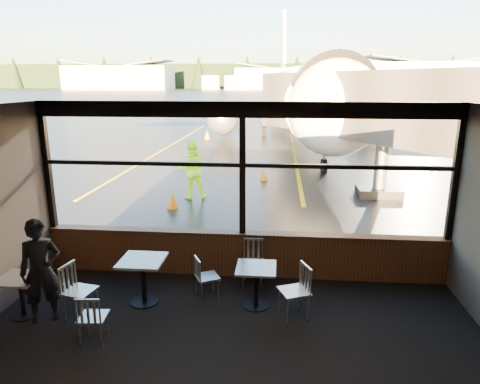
# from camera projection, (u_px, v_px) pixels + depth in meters

# --- Properties ---
(ground_plane) EXTENTS (520.00, 520.00, 0.00)m
(ground_plane) POSITION_uv_depth(u_px,v_px,m) (279.00, 94.00, 124.39)
(ground_plane) COLOR black
(ground_plane) RESTS_ON ground
(carpet_floor) EXTENTS (8.00, 6.00, 0.01)m
(carpet_floor) POSITION_uv_depth(u_px,v_px,m) (223.00, 369.00, 5.90)
(carpet_floor) COLOR black
(carpet_floor) RESTS_ON ground
(ceiling) EXTENTS (8.00, 6.00, 0.04)m
(ceiling) POSITION_uv_depth(u_px,v_px,m) (221.00, 113.00, 5.02)
(ceiling) COLOR #38332D
(ceiling) RESTS_ON ground
(window_sill) EXTENTS (8.00, 0.28, 0.90)m
(window_sill) POSITION_uv_depth(u_px,v_px,m) (243.00, 254.00, 8.68)
(window_sill) COLOR #58301A
(window_sill) RESTS_ON ground
(window_header) EXTENTS (8.00, 0.18, 0.30)m
(window_header) POSITION_uv_depth(u_px,v_px,m) (243.00, 110.00, 7.95)
(window_header) COLOR black
(window_header) RESTS_ON ground
(mullion_left) EXTENTS (0.12, 0.12, 2.60)m
(mullion_left) POSITION_uv_depth(u_px,v_px,m) (47.00, 166.00, 8.59)
(mullion_left) COLOR black
(mullion_left) RESTS_ON ground
(mullion_centre) EXTENTS (0.12, 0.12, 2.60)m
(mullion_centre) POSITION_uv_depth(u_px,v_px,m) (243.00, 170.00, 8.24)
(mullion_centre) COLOR black
(mullion_centre) RESTS_ON ground
(mullion_right) EXTENTS (0.12, 0.12, 2.60)m
(mullion_right) POSITION_uv_depth(u_px,v_px,m) (456.00, 174.00, 7.88)
(mullion_right) COLOR black
(mullion_right) RESTS_ON ground
(window_transom) EXTENTS (8.00, 0.10, 0.08)m
(window_transom) POSITION_uv_depth(u_px,v_px,m) (243.00, 165.00, 8.21)
(window_transom) COLOR black
(window_transom) RESTS_ON ground
(airliner) EXTENTS (31.04, 36.38, 10.53)m
(airliner) POSITION_uv_depth(u_px,v_px,m) (299.00, 59.00, 28.36)
(airliner) COLOR white
(airliner) RESTS_ON ground_plane
(jet_bridge) EXTENTS (8.72, 10.66, 4.65)m
(jet_bridge) POSITION_uv_depth(u_px,v_px,m) (374.00, 132.00, 13.18)
(jet_bridge) COLOR #2D2D2F
(jet_bridge) RESTS_ON ground_plane
(cafe_table_near) EXTENTS (0.69, 0.69, 0.75)m
(cafe_table_near) POSITION_uv_depth(u_px,v_px,m) (256.00, 287.00, 7.47)
(cafe_table_near) COLOR #ADA69F
(cafe_table_near) RESTS_ON carpet_floor
(cafe_table_mid) EXTENTS (0.76, 0.76, 0.84)m
(cafe_table_mid) POSITION_uv_depth(u_px,v_px,m) (144.00, 281.00, 7.59)
(cafe_table_mid) COLOR gray
(cafe_table_mid) RESTS_ON carpet_floor
(cafe_table_left) EXTENTS (0.65, 0.65, 0.71)m
(cafe_table_left) POSITION_uv_depth(u_px,v_px,m) (22.00, 297.00, 7.17)
(cafe_table_left) COLOR #A29C95
(cafe_table_left) RESTS_ON carpet_floor
(chair_near_e) EXTENTS (0.67, 0.67, 0.94)m
(chair_near_e) POSITION_uv_depth(u_px,v_px,m) (294.00, 292.00, 7.09)
(chair_near_e) COLOR beige
(chair_near_e) RESTS_ON carpet_floor
(chair_near_w) EXTENTS (0.60, 0.60, 0.81)m
(chair_near_w) POSITION_uv_depth(u_px,v_px,m) (207.00, 277.00, 7.77)
(chair_near_w) COLOR beige
(chair_near_w) RESTS_ON carpet_floor
(chair_near_n) EXTENTS (0.49, 0.49, 0.90)m
(chair_near_n) POSITION_uv_depth(u_px,v_px,m) (253.00, 263.00, 8.27)
(chair_near_n) COLOR #B4AEA3
(chair_near_n) RESTS_ON carpet_floor
(chair_mid_s) EXTENTS (0.49, 0.49, 0.83)m
(chair_mid_s) POSITION_uv_depth(u_px,v_px,m) (93.00, 318.00, 6.43)
(chair_mid_s) COLOR #B8B4A6
(chair_mid_s) RESTS_ON carpet_floor
(chair_mid_w) EXTENTS (0.62, 0.62, 0.96)m
(chair_mid_w) POSITION_uv_depth(u_px,v_px,m) (80.00, 292.00, 7.08)
(chair_mid_w) COLOR beige
(chair_mid_w) RESTS_ON carpet_floor
(passenger) EXTENTS (0.76, 0.67, 1.75)m
(passenger) POSITION_uv_depth(u_px,v_px,m) (41.00, 271.00, 6.95)
(passenger) COLOR black
(passenger) RESTS_ON carpet_floor
(ground_crew) EXTENTS (1.12, 0.98, 1.95)m
(ground_crew) POSITION_uv_depth(u_px,v_px,m) (192.00, 170.00, 14.31)
(ground_crew) COLOR #BFF219
(ground_crew) RESTS_ON ground_plane
(cone_nose) EXTENTS (0.31, 0.31, 0.44)m
(cone_nose) POSITION_uv_depth(u_px,v_px,m) (264.00, 175.00, 17.11)
(cone_nose) COLOR #F65307
(cone_nose) RESTS_ON ground_plane
(cone_wing) EXTENTS (0.39, 0.39, 0.55)m
(cone_wing) POSITION_uv_depth(u_px,v_px,m) (207.00, 135.00, 29.29)
(cone_wing) COLOR #FE5908
(cone_wing) RESTS_ON ground_plane
(hangar_left) EXTENTS (45.00, 18.00, 11.00)m
(hangar_left) POSITION_uv_depth(u_px,v_px,m) (120.00, 77.00, 187.12)
(hangar_left) COLOR silver
(hangar_left) RESTS_ON ground_plane
(hangar_mid) EXTENTS (38.00, 15.00, 10.00)m
(hangar_mid) POSITION_uv_depth(u_px,v_px,m) (280.00, 78.00, 185.74)
(hangar_mid) COLOR silver
(hangar_mid) RESTS_ON ground_plane
(hangar_right) EXTENTS (50.00, 20.00, 12.00)m
(hangar_right) POSITION_uv_depth(u_px,v_px,m) (428.00, 75.00, 173.33)
(hangar_right) COLOR silver
(hangar_right) RESTS_ON ground_plane
(fuel_tank_a) EXTENTS (8.00, 8.00, 6.00)m
(fuel_tank_a) POSITION_uv_depth(u_px,v_px,m) (211.00, 83.00, 186.07)
(fuel_tank_a) COLOR silver
(fuel_tank_a) RESTS_ON ground_plane
(fuel_tank_b) EXTENTS (8.00, 8.00, 6.00)m
(fuel_tank_b) POSITION_uv_depth(u_px,v_px,m) (233.00, 83.00, 185.17)
(fuel_tank_b) COLOR silver
(fuel_tank_b) RESTS_ON ground_plane
(fuel_tank_c) EXTENTS (8.00, 8.00, 6.00)m
(fuel_tank_c) POSITION_uv_depth(u_px,v_px,m) (256.00, 83.00, 184.26)
(fuel_tank_c) COLOR silver
(fuel_tank_c) RESTS_ON ground_plane
(treeline) EXTENTS (360.00, 3.00, 12.00)m
(treeline) POSITION_uv_depth(u_px,v_px,m) (280.00, 76.00, 209.57)
(treeline) COLOR black
(treeline) RESTS_ON ground_plane
(cone_extra) EXTENTS (0.37, 0.37, 0.51)m
(cone_extra) POSITION_uv_depth(u_px,v_px,m) (172.00, 200.00, 13.35)
(cone_extra) COLOR orange
(cone_extra) RESTS_ON ground_plane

